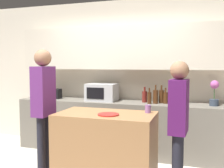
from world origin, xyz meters
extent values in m
cube|color=beige|center=(0.00, 1.74, 1.35)|extent=(6.40, 0.08, 2.70)
cube|color=beige|center=(0.00, 1.54, 1.83)|extent=(3.74, 0.32, 0.75)
cube|color=#6B665B|center=(0.00, 1.39, 0.45)|extent=(3.60, 0.62, 0.90)
cube|color=#996B42|center=(0.22, 0.13, 0.46)|extent=(1.22, 0.69, 0.93)
cube|color=#B7BABC|center=(-0.29, 1.39, 1.05)|extent=(0.52, 0.38, 0.30)
cube|color=black|center=(-0.34, 1.19, 1.05)|extent=(0.31, 0.01, 0.19)
cube|color=black|center=(-1.26, 1.39, 0.99)|extent=(0.26, 0.16, 0.18)
cube|color=black|center=(-1.31, 1.39, 1.08)|extent=(0.02, 0.11, 0.01)
cube|color=black|center=(-1.21, 1.39, 1.08)|extent=(0.02, 0.11, 0.01)
cylinder|color=#333D4C|center=(1.56, 1.39, 0.95)|extent=(0.14, 0.14, 0.10)
cylinder|color=#38662D|center=(1.56, 1.39, 1.09)|extent=(0.01, 0.01, 0.18)
sphere|color=#B25199|center=(1.56, 1.39, 1.23)|extent=(0.13, 0.13, 0.13)
cylinder|color=maroon|center=(0.47, 1.42, 0.99)|extent=(0.08, 0.08, 0.19)
cylinder|color=maroon|center=(0.47, 1.42, 1.12)|extent=(0.03, 0.03, 0.07)
cylinder|color=#472814|center=(0.57, 1.29, 0.99)|extent=(0.07, 0.07, 0.19)
cylinder|color=#472814|center=(0.57, 1.29, 1.12)|extent=(0.02, 0.02, 0.07)
cylinder|color=#472814|center=(0.66, 1.33, 1.01)|extent=(0.08, 0.08, 0.22)
cylinder|color=#472814|center=(0.66, 1.33, 1.16)|extent=(0.03, 0.03, 0.09)
cylinder|color=#472814|center=(0.75, 1.43, 1.01)|extent=(0.08, 0.08, 0.21)
cylinder|color=#472814|center=(0.75, 1.43, 1.15)|extent=(0.03, 0.03, 0.08)
cylinder|color=#472814|center=(0.82, 1.39, 0.99)|extent=(0.08, 0.08, 0.19)
cylinder|color=#472814|center=(0.82, 1.39, 1.12)|extent=(0.03, 0.03, 0.07)
cylinder|color=red|center=(0.29, 0.03, 0.94)|extent=(0.26, 0.26, 0.01)
cylinder|color=#8F619E|center=(0.72, 0.32, 0.98)|extent=(0.07, 0.07, 0.10)
cylinder|color=black|center=(1.11, -0.01, 0.38)|extent=(0.11, 0.11, 0.77)
cylinder|color=black|center=(1.12, 0.15, 0.38)|extent=(0.11, 0.11, 0.77)
cube|color=#49144E|center=(1.12, 0.07, 1.07)|extent=(0.21, 0.35, 0.61)
sphere|color=#9E7051|center=(1.12, 0.07, 1.48)|extent=(0.21, 0.21, 0.21)
cylinder|color=black|center=(-0.67, 0.21, 0.42)|extent=(0.11, 0.11, 0.84)
cylinder|color=black|center=(-0.67, 0.05, 0.42)|extent=(0.11, 0.11, 0.84)
cube|color=#632970|center=(-0.67, 0.13, 1.18)|extent=(0.19, 0.34, 0.67)
sphere|color=#9E7051|center=(-0.67, 0.13, 1.63)|extent=(0.23, 0.23, 0.23)
camera|label=1|loc=(1.30, -2.93, 1.55)|focal=42.00mm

